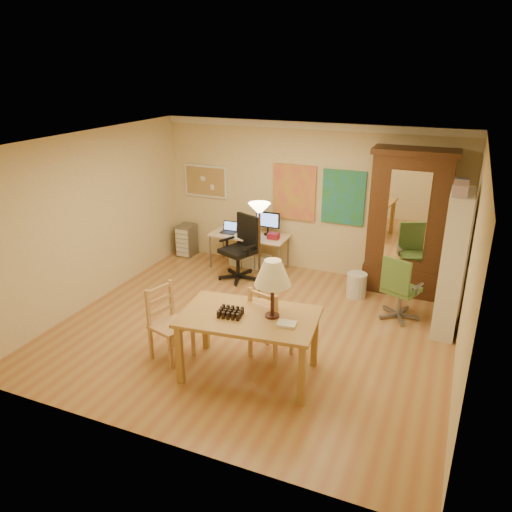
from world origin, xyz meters
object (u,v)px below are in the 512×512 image
at_px(computer_desk, 251,247).
at_px(office_chair_black, 240,262).
at_px(dining_table, 257,304).
at_px(office_chair_green, 399,302).
at_px(armoire, 407,232).
at_px(bookshelf, 452,264).

height_order(computer_desk, office_chair_black, office_chair_black).
xyz_separation_m(dining_table, office_chair_green, (1.40, 2.17, -0.70)).
bearing_deg(computer_desk, dining_table, -65.44).
distance_m(computer_desk, armoire, 2.83).
bearing_deg(bookshelf, armoire, 123.14).
distance_m(office_chair_black, armoire, 2.91).
relative_size(office_chair_black, bookshelf, 0.56).
relative_size(dining_table, armoire, 0.72).
height_order(office_chair_green, armoire, armoire).
bearing_deg(bookshelf, dining_table, -134.60).
xyz_separation_m(dining_table, armoire, (1.31, 3.24, 0.07)).
height_order(dining_table, armoire, armoire).
relative_size(office_chair_black, office_chair_green, 1.13).
bearing_deg(armoire, computer_desk, -178.22).
xyz_separation_m(computer_desk, armoire, (2.76, 0.09, 0.64)).
relative_size(office_chair_green, bookshelf, 0.50).
xyz_separation_m(office_chair_black, office_chair_green, (2.84, -0.45, -0.04)).
distance_m(armoire, bookshelf, 1.38).
relative_size(office_chair_black, armoire, 0.48).
bearing_deg(computer_desk, armoire, 1.78).
distance_m(office_chair_black, bookshelf, 3.61).
height_order(dining_table, office_chair_black, dining_table).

